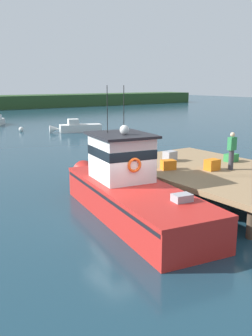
% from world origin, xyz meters
% --- Properties ---
extents(ground_plane, '(200.00, 200.00, 0.00)m').
position_xyz_m(ground_plane, '(0.00, 0.00, 0.00)').
color(ground_plane, '#193847').
extents(dock, '(6.00, 9.00, 1.20)m').
position_xyz_m(dock, '(4.80, 0.00, 1.07)').
color(dock, '#4C3D2D').
rests_on(dock, ground).
extents(main_fishing_boat, '(3.83, 9.97, 4.80)m').
position_xyz_m(main_fishing_boat, '(0.29, 0.08, 1.01)').
color(main_fishing_boat, red).
rests_on(main_fishing_boat, ground).
extents(crate_single_far, '(0.60, 0.45, 0.47)m').
position_xyz_m(crate_single_far, '(4.53, -0.22, 1.43)').
color(crate_single_far, orange).
rests_on(crate_single_far, dock).
extents(crate_stack_near_edge, '(0.71, 0.61, 0.42)m').
position_xyz_m(crate_stack_near_edge, '(3.05, 0.96, 1.41)').
color(crate_stack_near_edge, orange).
rests_on(crate_stack_near_edge, dock).
extents(crate_single_by_cleat, '(0.64, 0.50, 0.47)m').
position_xyz_m(crate_single_by_cleat, '(4.33, 2.29, 1.44)').
color(crate_single_by_cleat, '#9E9EA3').
rests_on(crate_single_by_cleat, dock).
extents(crate_stack_mid_dock, '(0.60, 0.45, 0.37)m').
position_xyz_m(crate_stack_mid_dock, '(6.64, 0.50, 1.39)').
color(crate_stack_mid_dock, '#2D8442').
rests_on(crate_stack_mid_dock, dock).
extents(deckhand_by_the_boat, '(0.36, 0.22, 1.63)m').
position_xyz_m(deckhand_by_the_boat, '(5.26, -0.62, 2.06)').
color(deckhand_by_the_boat, '#383842').
rests_on(deckhand_by_the_boat, dock).
extents(moored_boat_outer_mooring, '(5.22, 2.64, 1.31)m').
position_xyz_m(moored_boat_outer_mooring, '(10.06, 22.76, 0.45)').
color(moored_boat_outer_mooring, silver).
rests_on(moored_boat_outer_mooring, ground).
extents(mooring_buoy_outer, '(0.48, 0.48, 0.48)m').
position_xyz_m(mooring_buoy_outer, '(5.54, 26.28, 0.24)').
color(mooring_buoy_outer, silver).
rests_on(mooring_buoy_outer, ground).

